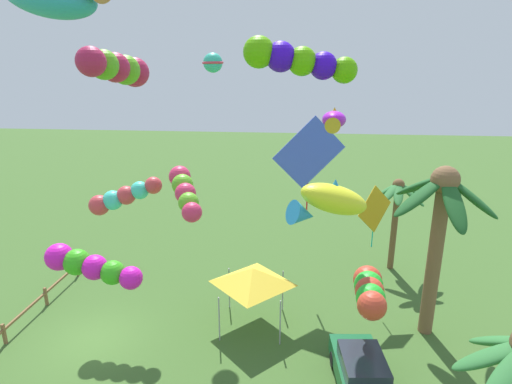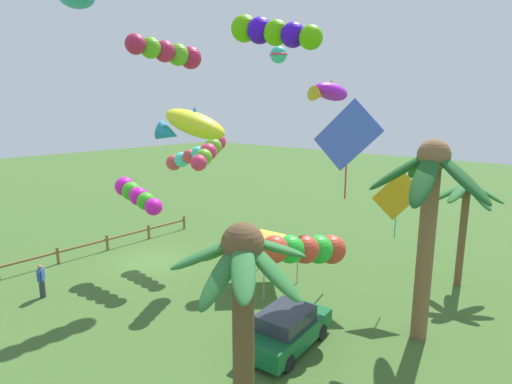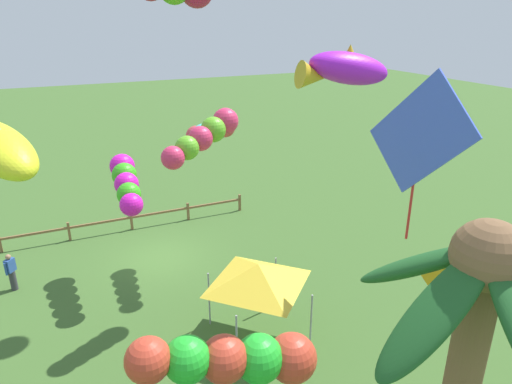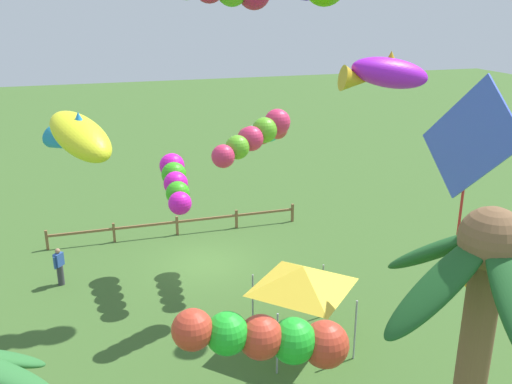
{
  "view_description": "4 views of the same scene",
  "coord_description": "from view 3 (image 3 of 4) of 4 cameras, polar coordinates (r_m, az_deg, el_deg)",
  "views": [
    {
      "loc": [
        14.46,
        8.55,
        11.32
      ],
      "look_at": [
        -0.95,
        6.96,
        6.63
      ],
      "focal_mm": 28.93,
      "sensor_mm": 36.0,
      "label": 1
    },
    {
      "loc": [
        12.84,
        19.27,
        8.67
      ],
      "look_at": [
        -0.84,
        7.27,
        4.92
      ],
      "focal_mm": 28.96,
      "sensor_mm": 36.0,
      "label": 2
    },
    {
      "loc": [
        3.57,
        18.59,
        10.41
      ],
      "look_at": [
        -2.03,
        6.07,
        5.09
      ],
      "focal_mm": 32.23,
      "sensor_mm": 36.0,
      "label": 3
    },
    {
      "loc": [
        4.32,
        21.7,
        10.89
      ],
      "look_at": [
        -0.13,
        7.07,
        5.65
      ],
      "focal_mm": 39.19,
      "sensor_mm": 36.0,
      "label": 4
    }
  ],
  "objects": [
    {
      "name": "ground_plane",
      "position": [
        21.6,
        -11.7,
        -8.08
      ],
      "size": [
        120.0,
        120.0,
        0.0
      ],
      "primitive_type": "plane",
      "color": "#3D6028"
    },
    {
      "name": "festival_tent",
      "position": [
        15.26,
        0.27,
        -10.15
      ],
      "size": [
        2.86,
        2.86,
        2.85
      ],
      "color": "#9E9EA3",
      "rests_on": "ground"
    },
    {
      "name": "kite_diamond_7",
      "position": [
        13.63,
        19.63,
        6.49
      ],
      "size": [
        0.63,
        3.58,
        5.04
      ],
      "color": "#425FE3"
    },
    {
      "name": "kite_tube_6",
      "position": [
        15.69,
        -6.49,
        6.9
      ],
      "size": [
        3.06,
        1.9,
        1.63
      ],
      "color": "#E62F5F"
    },
    {
      "name": "kite_tube_3",
      "position": [
        18.79,
        -15.84,
        1.23
      ],
      "size": [
        1.12,
        3.75,
        1.58
      ],
      "color": "#EE19C6"
    },
    {
      "name": "kite_fish_2",
      "position": [
        10.56,
        10.85,
        14.77
      ],
      "size": [
        2.27,
        1.18,
        1.0
      ],
      "color": "#B11DE2"
    },
    {
      "name": "kite_diamond_5",
      "position": [
        11.69,
        24.7,
        -9.42
      ],
      "size": [
        1.42,
        1.75,
        3.05
      ],
      "color": "gold"
    },
    {
      "name": "spectator_0",
      "position": [
        20.99,
        -28.09,
        -8.73
      ],
      "size": [
        0.42,
        0.44,
        1.59
      ],
      "color": "#38383D",
      "rests_on": "ground"
    },
    {
      "name": "kite_tube_9",
      "position": [
        10.37,
        -2.84,
        -19.98
      ],
      "size": [
        4.09,
        1.42,
        1.77
      ],
      "color": "red"
    },
    {
      "name": "palm_tree_2",
      "position": [
        8.59,
        25.22,
        -16.03
      ],
      "size": [
        4.23,
        4.44,
        7.59
      ],
      "color": "brown",
      "rests_on": "ground"
    },
    {
      "name": "rail_fence",
      "position": [
        24.47,
        -15.23,
        -3.22
      ],
      "size": [
        12.16,
        0.12,
        0.95
      ],
      "color": "brown",
      "rests_on": "ground"
    },
    {
      "name": "kite_tube_8",
      "position": [
        19.13,
        -5.97,
        7.35
      ],
      "size": [
        1.31,
        3.2,
        1.69
      ],
      "color": "#D23E44"
    }
  ]
}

